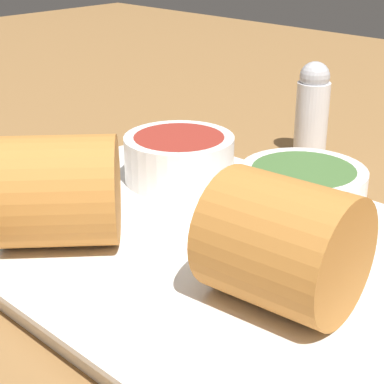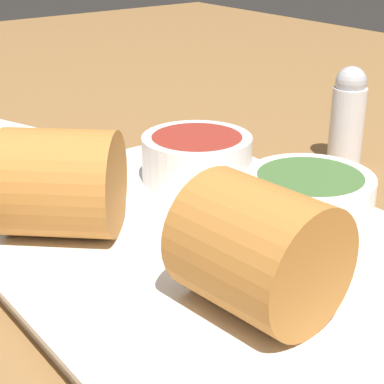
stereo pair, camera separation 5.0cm
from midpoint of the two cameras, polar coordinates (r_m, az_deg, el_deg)
The scene contains 7 objects.
table_surface at distance 37.16cm, azimuth -3.61°, elevation -7.28°, with size 180.00×140.00×2.00cm.
serving_plate at distance 36.64cm, azimuth -3.92°, elevation -4.60°, with size 28.64×21.97×1.50cm.
roll_front_left at distance 28.74cm, azimuth 2.44°, elevation -4.58°, with size 7.57×6.56×5.96cm.
roll_front_right at distance 35.26cm, azimuth -16.54°, elevation -0.06°, with size 8.62×8.64×5.96cm.
dipping_bowl_near at distance 37.36cm, azimuth 6.05°, elevation -0.02°, with size 7.32×7.32×3.04cm.
dipping_bowl_far at distance 42.63cm, azimuth -4.52°, elevation 3.08°, with size 7.32×7.32×3.04cm.
salt_shaker at distance 51.24cm, azimuth 7.92°, elevation 7.24°, with size 2.62×2.62×7.58cm.
Camera 1 is at (22.07, -23.21, 20.03)cm, focal length 60.00 mm.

